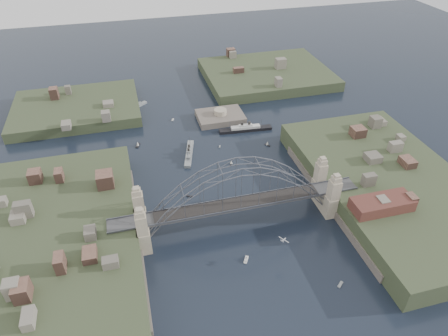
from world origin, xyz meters
TOP-DOWN VIEW (x-y plane):
  - ground at (0.00, 0.00)m, footprint 500.00×500.00m
  - bridge at (0.00, 0.00)m, footprint 84.00×13.80m
  - shore_west at (-57.32, 0.00)m, footprint 50.50×90.00m
  - shore_east at (57.32, 0.00)m, footprint 50.50×90.00m
  - headland_nw at (-55.00, 95.00)m, footprint 60.00×45.00m
  - headland_ne at (50.00, 110.00)m, footprint 70.00×55.00m
  - fort_island at (12.00, 70.00)m, footprint 22.00×16.00m
  - wharf_shed at (44.00, -14.00)m, footprint 20.00×8.00m
  - finger_pier at (39.00, -28.00)m, footprint 4.00×22.00m
  - naval_cruiser_near at (-8.29, 43.92)m, footprint 7.46×19.17m
  - naval_cruiser_far at (-26.47, 92.75)m, footprint 12.02×10.00m
  - ocean_liner at (20.58, 56.85)m, footprint 24.63×5.31m
  - aeroplane at (8.28, -19.05)m, footprint 2.20×3.15m
  - small_boat_a at (-13.24, 17.28)m, footprint 2.25×1.59m
  - small_boat_b at (6.98, 32.90)m, footprint 1.48×1.79m
  - small_boat_c at (-2.23, -16.67)m, footprint 2.34×3.04m
  - small_boat_d at (26.14, 42.46)m, footprint 2.05×2.56m
  - small_boat_e at (-28.60, 56.63)m, footprint 2.39×3.91m
  - small_boat_f at (5.64, 46.52)m, footprint 1.12×1.81m
  - small_boat_g at (21.21, -32.40)m, footprint 2.45×2.22m
  - small_boat_h at (-10.41, 75.23)m, footprint 1.50×2.12m

SIDE VIEW (x-z plane):
  - fort_island at x=12.00m, z-range -5.04..4.36m
  - ground at x=0.00m, z-range 0.00..0.00m
  - small_boat_a at x=-13.24m, z-range -0.08..0.38m
  - small_boat_f at x=5.64m, z-range -0.08..0.38m
  - small_boat_g at x=21.21m, z-range -0.08..0.38m
  - small_boat_c at x=-2.23m, z-range -0.43..0.99m
  - small_boat_h at x=-10.41m, z-range -0.42..1.00m
  - headland_nw at x=-55.00m, z-range -4.00..5.00m
  - small_boat_e at x=-28.60m, z-range -0.54..1.83m
  - finger_pier at x=39.00m, z-range 0.00..1.40m
  - naval_cruiser_far at x=-26.47m, z-range -1.60..3.05m
  - headland_ne at x=50.00m, z-range -4.00..5.50m
  - small_boat_d at x=26.14m, z-range -0.35..2.03m
  - naval_cruiser_near at x=-8.29m, z-range -1.98..3.77m
  - ocean_liner at x=20.58m, z-range -2.07..3.93m
  - small_boat_b at x=6.98m, z-range -0.19..2.18m
  - shore_west at x=-57.32m, z-range -4.03..7.97m
  - shore_east at x=57.32m, z-range -4.03..7.97m
  - aeroplane at x=8.28m, z-range 8.09..8.61m
  - wharf_shed at x=44.00m, z-range 8.00..12.00m
  - bridge at x=0.00m, z-range 0.02..24.62m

